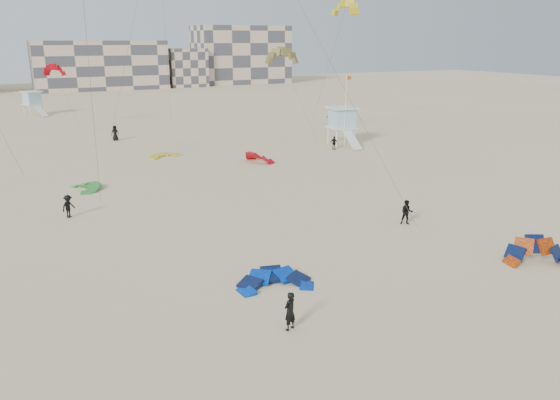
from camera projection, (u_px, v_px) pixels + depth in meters
name	position (u px, v px, depth m)	size (l,w,h in m)	color
ground	(325.00, 316.00, 25.08)	(320.00, 320.00, 0.00)	beige
kite_ground_blue	(275.00, 286.00, 28.11)	(3.81, 3.86, 1.16)	#0047CF
kite_ground_orange	(535.00, 264.00, 30.91)	(3.49, 2.44, 2.47)	#FF520A
kite_ground_green	(86.00, 189.00, 46.32)	(3.25, 3.39, 0.83)	green
kite_ground_red_far	(259.00, 162.00, 56.65)	(3.45, 3.13, 1.83)	red
kite_ground_yellow	(165.00, 157.00, 59.15)	(3.23, 3.39, 0.40)	gold
kitesurfer_main	(290.00, 311.00, 23.65)	(0.65, 0.43, 1.78)	black
kitesurfer_b	(407.00, 212.00, 37.28)	(0.83, 0.65, 1.72)	black
kitesurfer_c	(68.00, 206.00, 38.73)	(1.07, 0.62, 1.66)	black
kitesurfer_d	(334.00, 143.00, 62.73)	(0.92, 0.38, 1.57)	black
kitesurfer_e	(115.00, 133.00, 68.43)	(0.93, 0.60, 1.90)	black
kitesurfer_f	(330.00, 118.00, 81.86)	(1.68, 0.54, 1.81)	black
kite_fly_olive	(282.00, 58.00, 65.80)	(4.91, 11.55, 10.66)	olive
kite_fly_yellow	(345.00, 9.00, 73.01)	(5.00, 6.77, 16.75)	gold
kite_fly_red	(54.00, 71.00, 76.05)	(4.33, 9.16, 8.19)	red
lifeguard_tower_near	(342.00, 126.00, 65.64)	(3.52, 6.32, 4.49)	white
lifeguard_tower_far	(33.00, 103.00, 91.26)	(3.72, 5.92, 3.96)	white
flagpole	(346.00, 109.00, 63.79)	(0.69, 0.11, 8.51)	white
condo_mid	(99.00, 65.00, 139.53)	(32.00, 16.00, 12.00)	beige
condo_east	(241.00, 55.00, 157.62)	(26.00, 14.00, 16.00)	beige
condo_fill_right	(185.00, 67.00, 147.40)	(10.00, 10.00, 10.00)	beige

